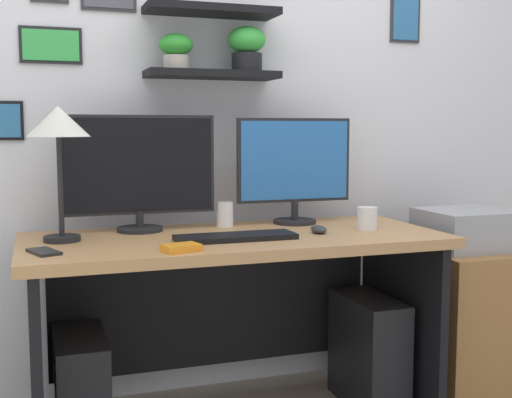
% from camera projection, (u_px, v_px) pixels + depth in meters
% --- Properties ---
extents(back_wall_assembly, '(4.40, 0.24, 2.70)m').
position_uv_depth(back_wall_assembly, '(205.00, 81.00, 2.82)').
color(back_wall_assembly, silver).
rests_on(back_wall_assembly, ground).
extents(desk, '(1.58, 0.68, 0.75)m').
position_uv_depth(desk, '(231.00, 286.00, 2.55)').
color(desk, tan).
rests_on(desk, ground).
extents(monitor_left, '(0.60, 0.18, 0.45)m').
position_uv_depth(monitor_left, '(138.00, 170.00, 2.55)').
color(monitor_left, black).
rests_on(monitor_left, desk).
extents(monitor_right, '(0.50, 0.18, 0.45)m').
position_uv_depth(monitor_right, '(294.00, 167.00, 2.76)').
color(monitor_right, black).
rests_on(monitor_right, desk).
extents(keyboard, '(0.44, 0.14, 0.02)m').
position_uv_depth(keyboard, '(236.00, 237.00, 2.37)').
color(keyboard, black).
rests_on(keyboard, desk).
extents(computer_mouse, '(0.06, 0.09, 0.03)m').
position_uv_depth(computer_mouse, '(319.00, 229.00, 2.52)').
color(computer_mouse, '#2D2D33').
rests_on(computer_mouse, desk).
extents(desk_lamp, '(0.22, 0.22, 0.48)m').
position_uv_depth(desk_lamp, '(59.00, 130.00, 2.30)').
color(desk_lamp, black).
rests_on(desk_lamp, desk).
extents(cell_phone, '(0.11, 0.16, 0.01)m').
position_uv_depth(cell_phone, '(44.00, 252.00, 2.11)').
color(cell_phone, black).
rests_on(cell_phone, desk).
extents(coffee_mug, '(0.08, 0.08, 0.09)m').
position_uv_depth(coffee_mug, '(367.00, 218.00, 2.61)').
color(coffee_mug, white).
rests_on(coffee_mug, desk).
extents(pen_cup, '(0.07, 0.07, 0.10)m').
position_uv_depth(pen_cup, '(225.00, 214.00, 2.69)').
color(pen_cup, white).
rests_on(pen_cup, desk).
extents(scissors_tray, '(0.14, 0.11, 0.02)m').
position_uv_depth(scissors_tray, '(181.00, 248.00, 2.15)').
color(scissors_tray, orange).
rests_on(scissors_tray, desk).
extents(drawer_cabinet, '(0.44, 0.50, 0.63)m').
position_uv_depth(drawer_cabinet, '(465.00, 318.00, 2.89)').
color(drawer_cabinet, '#9E6B38').
rests_on(drawer_cabinet, ground).
extents(printer, '(0.38, 0.34, 0.17)m').
position_uv_depth(printer, '(468.00, 229.00, 2.85)').
color(printer, '#9E9EA3').
rests_on(printer, drawer_cabinet).
extents(computer_tower_left, '(0.18, 0.40, 0.40)m').
position_uv_depth(computer_tower_left, '(81.00, 390.00, 2.39)').
color(computer_tower_left, black).
rests_on(computer_tower_left, ground).
extents(computer_tower_right, '(0.18, 0.40, 0.46)m').
position_uv_depth(computer_tower_right, '(368.00, 351.00, 2.72)').
color(computer_tower_right, black).
rests_on(computer_tower_right, ground).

